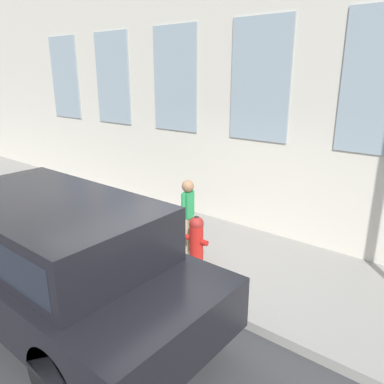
{
  "coord_description": "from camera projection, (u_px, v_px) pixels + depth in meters",
  "views": [
    {
      "loc": [
        -3.53,
        -3.42,
        3.1
      ],
      "look_at": [
        0.87,
        0.15,
        1.29
      ],
      "focal_mm": 35.0,
      "sensor_mm": 36.0,
      "label": 1
    }
  ],
  "objects": [
    {
      "name": "fire_hydrant",
      "position": [
        196.0,
        241.0,
        5.9
      ],
      "size": [
        0.3,
        0.42,
        0.85
      ],
      "color": "red",
      "rests_on": "sidewalk"
    },
    {
      "name": "sidewalk",
      "position": [
        214.0,
        254.0,
        6.55
      ],
      "size": [
        2.62,
        60.0,
        0.13
      ],
      "color": "gray",
      "rests_on": "ground_plane"
    },
    {
      "name": "person",
      "position": [
        188.0,
        209.0,
        6.33
      ],
      "size": [
        0.31,
        0.2,
        1.28
      ],
      "rotation": [
        0.0,
        0.0,
        1.55
      ],
      "color": "#998466",
      "rests_on": "sidewalk"
    },
    {
      "name": "parked_truck_charcoal_near",
      "position": [
        49.0,
        248.0,
        4.75
      ],
      "size": [
        1.88,
        4.87,
        1.66
      ],
      "color": "black",
      "rests_on": "ground_plane"
    },
    {
      "name": "ground_plane",
      "position": [
        163.0,
        290.0,
        5.6
      ],
      "size": [
        80.0,
        80.0,
        0.0
      ],
      "primitive_type": "plane",
      "color": "#38383A"
    }
  ]
}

